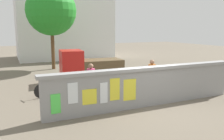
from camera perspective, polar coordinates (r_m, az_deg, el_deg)
ground at (r=16.65m, az=-6.44°, el=-0.52°), size 60.00×60.00×0.00m
poster_wall at (r=9.35m, az=8.72°, el=-3.88°), size 8.49×0.42×1.58m
auto_rickshaw_truck at (r=13.70m, az=-5.85°, el=1.01°), size 3.72×1.81×1.85m
motorcycle at (r=14.27m, az=8.14°, el=-0.45°), size 1.90×0.56×0.87m
bicycle_near at (r=10.99m, az=-14.48°, el=-4.38°), size 1.66×0.58×0.95m
bicycle_far at (r=12.24m, az=15.31°, el=-2.95°), size 1.71×0.44×0.95m
person_walking at (r=9.83m, az=-5.20°, el=-2.07°), size 0.47×0.47×1.62m
person_bystander at (r=11.19m, az=9.76°, el=-0.68°), size 0.47×0.47×1.62m
tree_roadside at (r=18.21m, az=-14.72°, el=13.93°), size 3.69×3.69×6.23m
building_background at (r=25.57m, az=-11.91°, el=10.86°), size 9.64×6.38×6.92m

